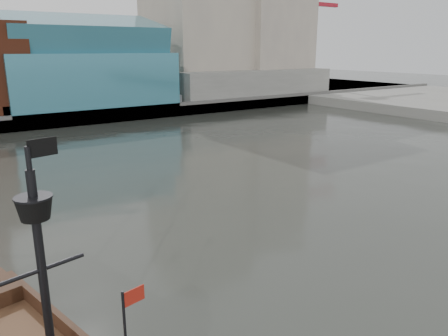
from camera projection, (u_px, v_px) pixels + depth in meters
ground at (343, 306)px, 22.54m from camera, size 400.00×400.00×0.00m
promenade_far at (13, 104)px, 95.21m from camera, size 220.00×60.00×2.00m
seawall at (45, 121)px, 71.74m from camera, size 220.00×1.00×2.60m
crane_a at (308, 26)px, 125.64m from camera, size 22.50×4.00×32.25m
crane_b at (306, 39)px, 139.77m from camera, size 19.10×4.00×26.25m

